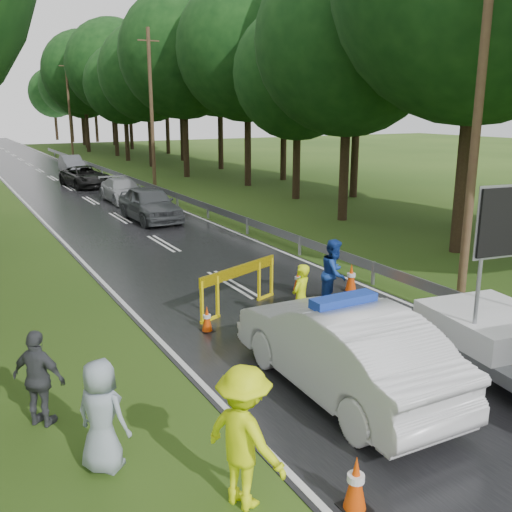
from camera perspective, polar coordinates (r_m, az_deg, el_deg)
ground at (r=12.35m, az=10.38°, el=-10.22°), size 160.00×160.00×0.00m
road at (r=39.59m, az=-18.21°, el=6.48°), size 7.00×140.00×0.02m
guardrail at (r=40.05m, az=-12.94°, el=7.71°), size 0.12×60.06×0.70m
utility_pole_near at (r=16.33m, az=21.34°, el=13.42°), size 1.40×0.24×10.00m
utility_pole_mid at (r=38.64m, az=-10.42°, el=14.31°), size 1.40×0.24×10.00m
utility_pole_far at (r=63.81m, az=-18.17°, el=13.89°), size 1.40×0.24×10.00m
police_sedan at (r=10.69m, az=8.56°, el=-9.13°), size 1.95×5.24×1.88m
barrier at (r=14.76m, az=-1.71°, el=-2.06°), size 2.69×1.14×1.19m
officer at (r=13.42m, az=4.49°, el=-4.20°), size 0.71×0.62×1.63m
civilian at (r=15.11m, az=7.82°, el=-1.73°), size 1.13×1.09×1.83m
bystander_left at (r=7.78m, az=-1.18°, el=-17.66°), size 1.14×1.45×1.97m
bystander_mid at (r=10.20m, az=-20.88°, el=-11.38°), size 0.97×0.99×1.67m
bystander_right at (r=8.77m, az=-15.19°, el=-15.17°), size 0.95×0.99×1.71m
queue_car_first at (r=26.98m, az=-10.57°, el=5.15°), size 1.99×4.73×1.60m
queue_car_second at (r=32.81m, az=-13.19°, el=6.41°), size 1.85×4.49×1.30m
queue_car_third at (r=39.63m, az=-16.67°, el=7.60°), size 2.81×5.18×1.38m
queue_car_fourth at (r=49.17m, az=-17.97°, el=8.76°), size 1.52×4.19×1.37m
cone_near_left at (r=8.11m, az=9.93°, el=-21.54°), size 0.37×0.37×0.79m
cone_center at (r=13.64m, az=7.78°, el=-5.85°), size 0.38×0.38×0.81m
cone_far at (r=16.47m, az=4.20°, el=-2.45°), size 0.30×0.30×0.64m
cone_left_mid at (r=13.54m, az=-4.92°, el=-6.31°), size 0.30×0.30×0.64m
cone_right at (r=16.56m, az=9.50°, el=-2.19°), size 0.39×0.39×0.83m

